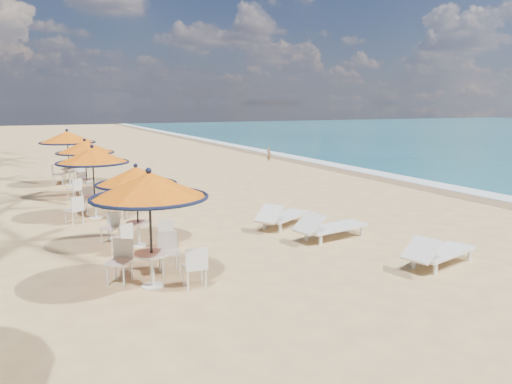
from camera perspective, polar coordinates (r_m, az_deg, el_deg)
ground at (r=12.19m, az=12.82°, el=-7.28°), size 160.00×160.00×0.00m
foam_strip at (r=25.54m, az=15.40°, el=1.68°), size 1.20×140.00×0.04m
wetsand_band at (r=24.97m, az=13.83°, el=1.56°), size 1.40×140.00×0.02m
station_0 at (r=9.87m, az=-11.90°, el=-0.90°), size 2.29×2.29×2.38m
station_1 at (r=12.81m, az=-13.61°, el=0.65°), size 2.03×2.03×2.12m
station_2 at (r=16.37m, az=-18.16°, el=3.00°), size 2.24×2.29×2.33m
station_3 at (r=20.24m, az=-19.03°, el=4.09°), size 2.17×2.28×2.27m
station_4 at (r=23.57m, az=-20.71°, el=5.16°), size 2.39×2.39×2.49m
lounger_near at (r=11.83m, az=20.05°, el=-6.43°), size 2.19×1.17×0.75m
lounger_mid at (r=13.43m, az=8.31°, el=-3.90°), size 2.26×1.05×0.78m
lounger_far at (r=14.61m, az=2.94°, el=-2.71°), size 2.15×1.64×0.76m
person at (r=31.49m, az=1.48°, el=4.40°), size 0.29×0.37×0.90m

